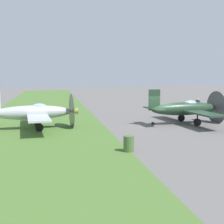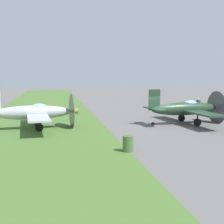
# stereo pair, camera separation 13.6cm
# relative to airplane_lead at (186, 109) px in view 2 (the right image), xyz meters

# --- Properties ---
(ground_plane) EXTENTS (160.00, 160.00, 0.00)m
(ground_plane) POSITION_rel_airplane_lead_xyz_m (0.38, -2.61, -1.35)
(ground_plane) COLOR #605E5B
(grass_verge) EXTENTS (120.00, 11.00, 0.01)m
(grass_verge) POSITION_rel_airplane_lead_xyz_m (0.38, -12.74, -1.34)
(grass_verge) COLOR #476B2D
(grass_verge) RESTS_ON ground
(airplane_lead) EXTENTS (9.08, 7.19, 3.22)m
(airplane_lead) POSITION_rel_airplane_lead_xyz_m (0.00, 0.00, 0.00)
(airplane_lead) COLOR #233D28
(airplane_lead) RESTS_ON ground
(airplane_wingman) EXTENTS (8.88, 7.04, 3.15)m
(airplane_wingman) POSITION_rel_airplane_lead_xyz_m (0.08, -12.98, -0.03)
(airplane_wingman) COLOR #B2B7BC
(airplane_wingman) RESTS_ON ground
(ground_crew_mechanic) EXTENTS (0.38, 0.62, 1.73)m
(ground_crew_mechanic) POSITION_rel_airplane_lead_xyz_m (-6.15, 4.12, -0.44)
(ground_crew_mechanic) COLOR #2D3342
(ground_crew_mechanic) RESTS_ON ground
(fuel_drum) EXTENTS (0.60, 0.60, 0.90)m
(fuel_drum) POSITION_rel_airplane_lead_xyz_m (8.68, -7.34, -0.90)
(fuel_drum) COLOR #476633
(fuel_drum) RESTS_ON ground
(supply_crate) EXTENTS (1.23, 1.23, 0.64)m
(supply_crate) POSITION_rel_airplane_lead_xyz_m (-7.63, 5.85, -1.03)
(supply_crate) COLOR olive
(supply_crate) RESTS_ON ground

